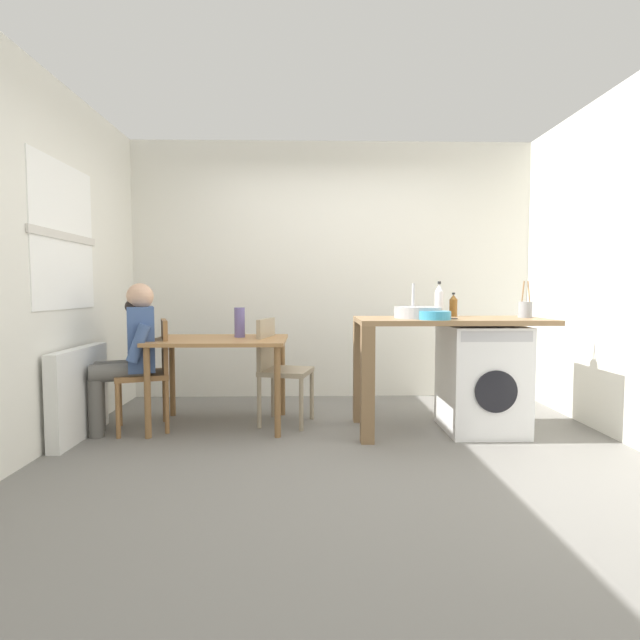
{
  "coord_description": "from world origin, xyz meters",
  "views": [
    {
      "loc": [
        -0.24,
        -3.34,
        1.15
      ],
      "look_at": [
        -0.16,
        0.45,
        0.9
      ],
      "focal_mm": 26.53,
      "sensor_mm": 36.0,
      "label": 1
    }
  ],
  "objects_px": {
    "chair_opposite": "(278,364)",
    "washing_machine": "(481,378)",
    "bottle_tall_green": "(439,301)",
    "bottle_squat_brown": "(453,306)",
    "utensil_crock": "(525,309)",
    "mixing_bowl": "(435,315)",
    "chair_person_seat": "(152,368)",
    "dining_table": "(220,350)",
    "vase": "(240,322)",
    "seated_person": "(130,349)"
  },
  "relations": [
    {
      "from": "washing_machine",
      "to": "vase",
      "type": "relative_size",
      "value": 3.37
    },
    {
      "from": "dining_table",
      "to": "bottle_tall_green",
      "type": "relative_size",
      "value": 3.69
    },
    {
      "from": "washing_machine",
      "to": "vase",
      "type": "distance_m",
      "value": 2.06
    },
    {
      "from": "chair_opposite",
      "to": "vase",
      "type": "xyz_separation_m",
      "value": [
        -0.33,
        0.03,
        0.36
      ]
    },
    {
      "from": "chair_person_seat",
      "to": "vase",
      "type": "height_order",
      "value": "vase"
    },
    {
      "from": "dining_table",
      "to": "washing_machine",
      "type": "xyz_separation_m",
      "value": [
        2.14,
        -0.19,
        -0.21
      ]
    },
    {
      "from": "dining_table",
      "to": "bottle_tall_green",
      "type": "distance_m",
      "value": 1.9
    },
    {
      "from": "dining_table",
      "to": "utensil_crock",
      "type": "bearing_deg",
      "value": -3.2
    },
    {
      "from": "dining_table",
      "to": "seated_person",
      "type": "height_order",
      "value": "seated_person"
    },
    {
      "from": "dining_table",
      "to": "chair_opposite",
      "type": "bearing_deg",
      "value": 8.1
    },
    {
      "from": "mixing_bowl",
      "to": "utensil_crock",
      "type": "relative_size",
      "value": 0.8
    },
    {
      "from": "chair_person_seat",
      "to": "mixing_bowl",
      "type": "xyz_separation_m",
      "value": [
        2.25,
        -0.32,
        0.45
      ]
    },
    {
      "from": "vase",
      "to": "mixing_bowl",
      "type": "bearing_deg",
      "value": -17.52
    },
    {
      "from": "chair_person_seat",
      "to": "chair_opposite",
      "type": "relative_size",
      "value": 1.0
    },
    {
      "from": "chair_person_seat",
      "to": "chair_opposite",
      "type": "bearing_deg",
      "value": -101.62
    },
    {
      "from": "mixing_bowl",
      "to": "seated_person",
      "type": "bearing_deg",
      "value": 173.8
    },
    {
      "from": "seated_person",
      "to": "bottle_squat_brown",
      "type": "height_order",
      "value": "seated_person"
    },
    {
      "from": "chair_person_seat",
      "to": "utensil_crock",
      "type": "bearing_deg",
      "value": -110.77
    },
    {
      "from": "chair_opposite",
      "to": "washing_machine",
      "type": "height_order",
      "value": "chair_opposite"
    },
    {
      "from": "mixing_bowl",
      "to": "chair_opposite",
      "type": "bearing_deg",
      "value": 159.49
    },
    {
      "from": "chair_opposite",
      "to": "bottle_tall_green",
      "type": "relative_size",
      "value": 3.02
    },
    {
      "from": "seated_person",
      "to": "bottle_tall_green",
      "type": "distance_m",
      "value": 2.59
    },
    {
      "from": "mixing_bowl",
      "to": "vase",
      "type": "relative_size",
      "value": 0.94
    },
    {
      "from": "seated_person",
      "to": "utensil_crock",
      "type": "bearing_deg",
      "value": -109.75
    },
    {
      "from": "washing_machine",
      "to": "bottle_tall_green",
      "type": "relative_size",
      "value": 2.88
    },
    {
      "from": "mixing_bowl",
      "to": "vase",
      "type": "bearing_deg",
      "value": 162.48
    },
    {
      "from": "vase",
      "to": "chair_opposite",
      "type": "bearing_deg",
      "value": -5.57
    },
    {
      "from": "seated_person",
      "to": "bottle_tall_green",
      "type": "bearing_deg",
      "value": -105.85
    },
    {
      "from": "chair_person_seat",
      "to": "bottle_squat_brown",
      "type": "xyz_separation_m",
      "value": [
        2.53,
        0.12,
        0.5
      ]
    },
    {
      "from": "chair_opposite",
      "to": "bottle_tall_green",
      "type": "distance_m",
      "value": 1.48
    },
    {
      "from": "washing_machine",
      "to": "utensil_crock",
      "type": "xyz_separation_m",
      "value": [
        0.37,
        0.05,
        0.56
      ]
    },
    {
      "from": "bottle_squat_brown",
      "to": "utensil_crock",
      "type": "bearing_deg",
      "value": -19.35
    },
    {
      "from": "seated_person",
      "to": "utensil_crock",
      "type": "relative_size",
      "value": 4.01
    },
    {
      "from": "chair_person_seat",
      "to": "mixing_bowl",
      "type": "distance_m",
      "value": 2.32
    },
    {
      "from": "chair_opposite",
      "to": "seated_person",
      "type": "distance_m",
      "value": 1.21
    },
    {
      "from": "bottle_squat_brown",
      "to": "vase",
      "type": "xyz_separation_m",
      "value": [
        -1.83,
        0.05,
        -0.14
      ]
    },
    {
      "from": "bottle_tall_green",
      "to": "vase",
      "type": "bearing_deg",
      "value": 177.84
    },
    {
      "from": "chair_person_seat",
      "to": "utensil_crock",
      "type": "relative_size",
      "value": 3.0
    },
    {
      "from": "chair_opposite",
      "to": "seated_person",
      "type": "height_order",
      "value": "seated_person"
    },
    {
      "from": "seated_person",
      "to": "washing_machine",
      "type": "distance_m",
      "value": 2.86
    },
    {
      "from": "chair_person_seat",
      "to": "seated_person",
      "type": "bearing_deg",
      "value": 90.0
    },
    {
      "from": "chair_person_seat",
      "to": "bottle_tall_green",
      "type": "relative_size",
      "value": 3.02
    },
    {
      "from": "bottle_squat_brown",
      "to": "chair_opposite",
      "type": "bearing_deg",
      "value": 179.21
    },
    {
      "from": "dining_table",
      "to": "washing_machine",
      "type": "distance_m",
      "value": 2.16
    },
    {
      "from": "bottle_tall_green",
      "to": "vase",
      "type": "height_order",
      "value": "bottle_tall_green"
    },
    {
      "from": "bottle_squat_brown",
      "to": "bottle_tall_green",
      "type": "bearing_deg",
      "value": -174.91
    },
    {
      "from": "chair_opposite",
      "to": "seated_person",
      "type": "relative_size",
      "value": 0.75
    },
    {
      "from": "bottle_tall_green",
      "to": "mixing_bowl",
      "type": "bearing_deg",
      "value": -109.05
    },
    {
      "from": "chair_person_seat",
      "to": "utensil_crock",
      "type": "xyz_separation_m",
      "value": [
        3.06,
        -0.07,
        0.48
      ]
    },
    {
      "from": "utensil_crock",
      "to": "vase",
      "type": "relative_size",
      "value": 1.18
    }
  ]
}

